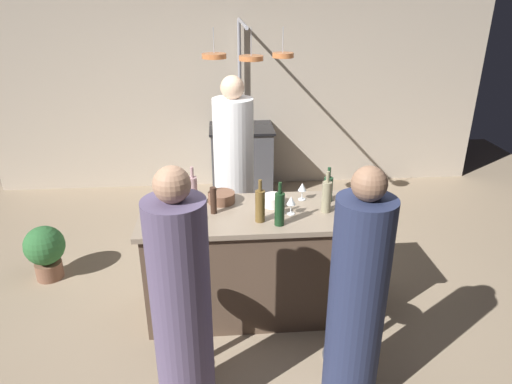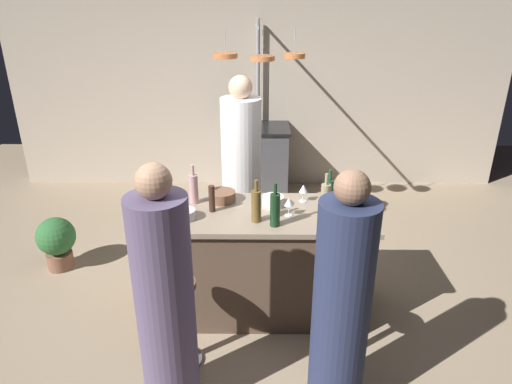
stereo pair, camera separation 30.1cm
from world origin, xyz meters
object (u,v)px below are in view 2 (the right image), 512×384
at_px(chef, 242,176).
at_px(potted_plant, 57,240).
at_px(bar_stool_left, 179,319).
at_px(wine_bottle_amber, 256,205).
at_px(mixing_bowl_wooden, 222,196).
at_px(mixing_bowl_ceramic, 273,201).
at_px(wine_glass_near_right_guest, 303,189).
at_px(wine_bottle_white, 325,199).
at_px(wine_glass_near_left_guest, 289,203).
at_px(mixing_bowl_steel, 184,214).
at_px(bar_stool_right, 337,320).
at_px(guest_left, 165,305).
at_px(wine_bottle_red, 275,209).
at_px(wine_bottle_rose, 194,188).
at_px(guest_right, 341,308).
at_px(wine_bottle_green, 329,191).
at_px(pepper_mill, 212,199).
at_px(stove_range, 258,160).

relative_size(chef, potted_plant, 3.42).
xyz_separation_m(bar_stool_left, wine_bottle_amber, (0.53, 0.46, 0.65)).
xyz_separation_m(mixing_bowl_wooden, mixing_bowl_ceramic, (0.41, -0.09, 0.00)).
distance_m(bar_stool_left, wine_glass_near_right_guest, 1.37).
bearing_deg(potted_plant, wine_bottle_white, -14.95).
relative_size(wine_bottle_amber, mixing_bowl_wooden, 1.51).
bearing_deg(wine_glass_near_left_guest, wine_glass_near_right_guest, 63.03).
xyz_separation_m(wine_glass_near_left_guest, mixing_bowl_wooden, (-0.52, 0.26, -0.06)).
distance_m(wine_bottle_amber, mixing_bowl_steel, 0.55).
relative_size(wine_glass_near_left_guest, mixing_bowl_ceramic, 0.85).
bearing_deg(bar_stool_right, wine_bottle_white, 94.36).
relative_size(guest_left, wine_bottle_red, 4.97).
bearing_deg(guest_left, wine_bottle_rose, 88.53).
bearing_deg(wine_bottle_amber, chef, 97.87).
distance_m(bar_stool_right, guest_right, 0.52).
distance_m(wine_bottle_green, mixing_bowl_steel, 1.15).
height_order(wine_bottle_red, mixing_bowl_ceramic, wine_bottle_red).
xyz_separation_m(wine_bottle_rose, wine_bottle_white, (1.01, -0.20, 0.00)).
xyz_separation_m(guest_right, wine_bottle_green, (0.07, 1.13, 0.26)).
relative_size(chef, pepper_mill, 8.47).
height_order(guest_right, wine_bottle_red, guest_right).
distance_m(pepper_mill, mixing_bowl_wooden, 0.21).
bearing_deg(wine_bottle_green, wine_glass_near_right_guest, 169.05).
relative_size(wine_bottle_amber, wine_glass_near_left_guest, 2.23).
relative_size(wine_bottle_green, mixing_bowl_ceramic, 1.67).
relative_size(potted_plant, wine_glass_near_left_guest, 3.56).
bearing_deg(wine_bottle_green, stove_range, 104.15).
distance_m(wine_bottle_red, wine_glass_near_right_guest, 0.48).
height_order(bar_stool_left, wine_bottle_rose, wine_bottle_rose).
xyz_separation_m(stove_range, wine_bottle_rose, (-0.49, -2.29, 0.58)).
relative_size(wine_bottle_rose, mixing_bowl_wooden, 1.49).
bearing_deg(wine_bottle_rose, wine_glass_near_right_guest, 2.22).
bearing_deg(stove_range, guest_left, -98.67).
relative_size(wine_bottle_red, mixing_bowl_ceramic, 1.93).
xyz_separation_m(mixing_bowl_steel, mixing_bowl_ceramic, (0.67, 0.22, 0.01)).
xyz_separation_m(wine_bottle_green, wine_glass_near_right_guest, (-0.20, 0.04, -0.00)).
relative_size(bar_stool_right, wine_bottle_green, 2.37).
distance_m(wine_bottle_rose, mixing_bowl_wooden, 0.24).
distance_m(guest_right, mixing_bowl_steel, 1.36).
height_order(wine_bottle_amber, mixing_bowl_steel, wine_bottle_amber).
height_order(chef, wine_bottle_rose, chef).
height_order(stove_range, wine_glass_near_left_guest, wine_glass_near_left_guest).
distance_m(potted_plant, wine_bottle_white, 2.60).
bearing_deg(chef, wine_bottle_green, -47.26).
distance_m(chef, pepper_mill, 0.97).
height_order(bar_stool_right, mixing_bowl_wooden, mixing_bowl_wooden).
xyz_separation_m(wine_glass_near_left_guest, mixing_bowl_ceramic, (-0.11, 0.16, -0.06)).
height_order(pepper_mill, wine_bottle_amber, wine_bottle_amber).
bearing_deg(mixing_bowl_ceramic, mixing_bowl_wooden, 166.98).
xyz_separation_m(wine_bottle_white, mixing_bowl_steel, (-1.05, -0.08, -0.09)).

